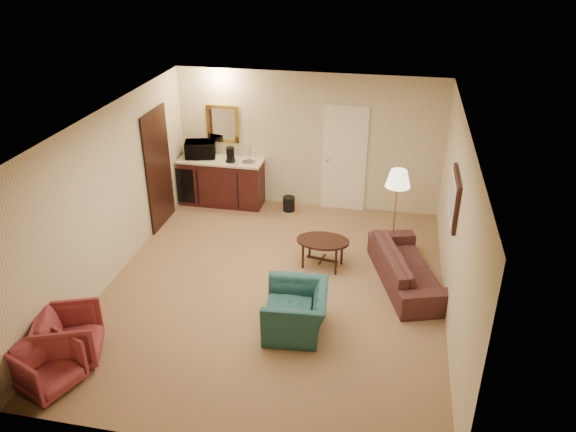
% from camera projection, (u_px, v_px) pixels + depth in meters
% --- Properties ---
extents(ground, '(6.00, 6.00, 0.00)m').
position_uv_depth(ground, '(274.00, 288.00, 8.48)').
color(ground, olive).
rests_on(ground, ground).
extents(room_walls, '(5.02, 6.01, 2.61)m').
position_uv_depth(room_walls, '(278.00, 163.00, 8.40)').
color(room_walls, beige).
rests_on(room_walls, ground).
extents(wetbar_cabinet, '(1.64, 0.58, 0.92)m').
position_uv_depth(wetbar_cabinet, '(222.00, 182.00, 10.94)').
color(wetbar_cabinet, '#3B1312').
rests_on(wetbar_cabinet, ground).
extents(sofa, '(1.13, 2.01, 0.75)m').
position_uv_depth(sofa, '(408.00, 261.00, 8.46)').
color(sofa, black).
rests_on(sofa, ground).
extents(teal_armchair, '(0.70, 1.00, 0.83)m').
position_uv_depth(teal_armchair, '(296.00, 304.00, 7.42)').
color(teal_armchair, '#1B4443').
rests_on(teal_armchair, ground).
extents(rose_chair_near, '(0.88, 0.91, 0.73)m').
position_uv_depth(rose_chair_near, '(70.00, 334.00, 6.95)').
color(rose_chair_near, '#923730').
rests_on(rose_chair_near, ground).
extents(rose_chair_far, '(0.80, 0.82, 0.66)m').
position_uv_depth(rose_chair_far, '(46.00, 364.00, 6.51)').
color(rose_chair_far, '#923730').
rests_on(rose_chair_far, ground).
extents(coffee_table, '(0.92, 0.70, 0.48)m').
position_uv_depth(coffee_table, '(322.00, 253.00, 8.94)').
color(coffee_table, black).
rests_on(coffee_table, ground).
extents(floor_lamp, '(0.51, 0.51, 1.51)m').
position_uv_depth(floor_lamp, '(395.00, 213.00, 9.07)').
color(floor_lamp, '#C09140').
rests_on(floor_lamp, ground).
extents(waste_bin, '(0.30, 0.30, 0.28)m').
position_uv_depth(waste_bin, '(289.00, 204.00, 10.79)').
color(waste_bin, black).
rests_on(waste_bin, ground).
extents(microwave, '(0.64, 0.45, 0.39)m').
position_uv_depth(microwave, '(200.00, 147.00, 10.77)').
color(microwave, black).
rests_on(microwave, wetbar_cabinet).
extents(coffee_maker, '(0.16, 0.16, 0.29)m').
position_uv_depth(coffee_maker, '(230.00, 155.00, 10.56)').
color(coffee_maker, black).
rests_on(coffee_maker, wetbar_cabinet).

